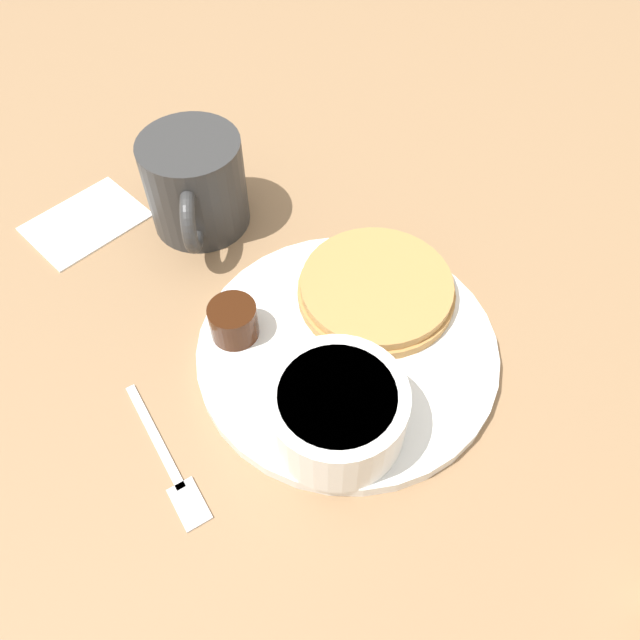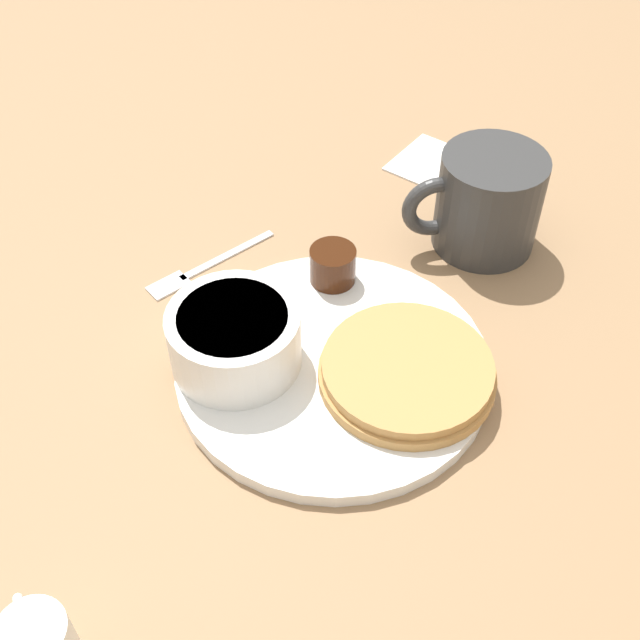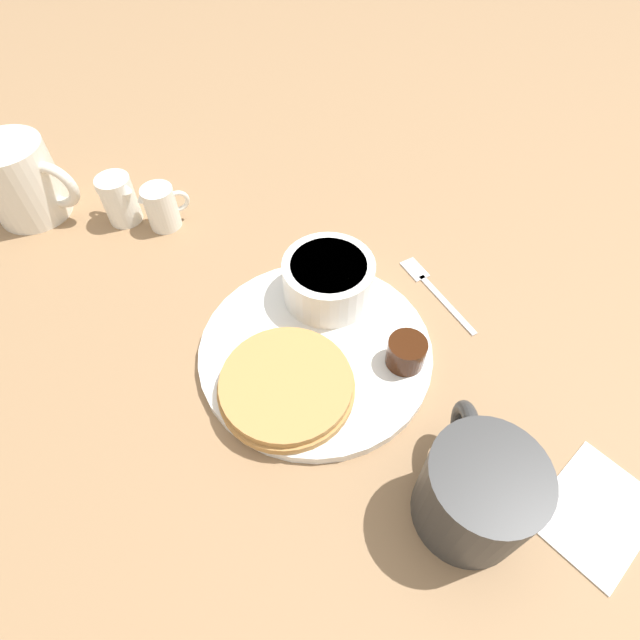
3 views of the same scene
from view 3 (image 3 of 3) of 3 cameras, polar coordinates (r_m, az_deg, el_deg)
name	(u,v)px [view 3 (image 3 of 3)]	position (r m, az deg, el deg)	size (l,w,h in m)	color
ground_plane	(316,354)	(0.54, -0.51, -3.86)	(4.00, 4.00, 0.00)	#93704C
plate	(316,350)	(0.53, -0.52, -3.50)	(0.25, 0.25, 0.01)	white
pancake_stack	(286,386)	(0.49, -3.88, -7.48)	(0.14, 0.14, 0.02)	#B78447
bowl	(328,279)	(0.55, 0.96, 4.76)	(0.10, 0.10, 0.05)	white
syrup_cup	(406,353)	(0.51, 9.82, -3.68)	(0.04, 0.04, 0.03)	#38190A
butter_ramekin	(343,277)	(0.57, 2.65, 4.89)	(0.04, 0.04, 0.04)	white
coffee_mug	(476,491)	(0.44, 17.42, -18.13)	(0.10, 0.12, 0.09)	#333333
creamer_pitcher_near	(162,207)	(0.68, -17.62, 12.22)	(0.06, 0.04, 0.06)	white
creamer_pitcher_far	(119,199)	(0.71, -22.01, 12.71)	(0.04, 0.06, 0.07)	white
fork	(430,286)	(0.61, 12.49, 3.86)	(0.03, 0.13, 0.00)	silver
napkin	(597,512)	(0.52, 29.06, -18.61)	(0.12, 0.09, 0.00)	white
second_mug	(22,181)	(0.76, -30.90, 13.47)	(0.11, 0.11, 0.10)	silver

